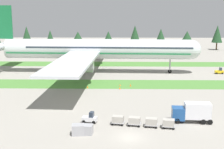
% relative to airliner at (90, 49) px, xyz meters
% --- Properties ---
extents(ground_plane, '(400.00, 400.00, 0.00)m').
position_rel_airliner_xyz_m(ground_plane, '(11.09, -54.54, -7.69)').
color(ground_plane, gray).
extents(grass_strip_near, '(320.00, 11.09, 0.01)m').
position_rel_airliner_xyz_m(grass_strip_near, '(11.09, -17.20, -7.68)').
color(grass_strip_near, '#4C8438').
rests_on(grass_strip_near, ground).
extents(grass_strip_far, '(320.00, 11.09, 0.01)m').
position_rel_airliner_xyz_m(grass_strip_far, '(11.09, 16.98, -7.68)').
color(grass_strip_far, '#4C8438').
rests_on(grass_strip_far, ground).
extents(airliner, '(70.74, 86.55, 21.47)m').
position_rel_airliner_xyz_m(airliner, '(0.00, 0.00, 0.00)').
color(airliner, silver).
rests_on(airliner, ground).
extents(baggage_tug, '(2.79, 1.75, 1.97)m').
position_rel_airliner_xyz_m(baggage_tug, '(4.28, -47.81, -6.87)').
color(baggage_tug, silver).
rests_on(baggage_tug, ground).
extents(cargo_dolly_lead, '(2.44, 1.87, 1.55)m').
position_rel_airliner_xyz_m(cargo_dolly_lead, '(9.22, -48.72, -6.77)').
color(cargo_dolly_lead, '#A3A3A8').
rests_on(cargo_dolly_lead, ground).
extents(cargo_dolly_second, '(2.44, 1.87, 1.55)m').
position_rel_airliner_xyz_m(cargo_dolly_second, '(12.07, -49.25, -6.77)').
color(cargo_dolly_second, '#A3A3A8').
rests_on(cargo_dolly_second, ground).
extents(cargo_dolly_third, '(2.44, 1.87, 1.55)m').
position_rel_airliner_xyz_m(cargo_dolly_third, '(14.92, -49.78, -6.77)').
color(cargo_dolly_third, '#A3A3A8').
rests_on(cargo_dolly_third, ground).
extents(cargo_dolly_fourth, '(2.44, 1.87, 1.55)m').
position_rel_airliner_xyz_m(cargo_dolly_fourth, '(17.77, -50.30, -6.77)').
color(cargo_dolly_fourth, '#A3A3A8').
rests_on(cargo_dolly_fourth, ground).
extents(catering_truck, '(7.10, 2.80, 3.58)m').
position_rel_airliner_xyz_m(catering_truck, '(22.37, -47.25, -5.73)').
color(catering_truck, '#1E4C8E').
rests_on(catering_truck, ground).
extents(pushback_tractor, '(2.65, 1.41, 1.97)m').
position_rel_airliner_xyz_m(pushback_tractor, '(41.52, -1.73, -6.87)').
color(pushback_tractor, yellow).
rests_on(pushback_tractor, ground).
extents(ground_crew_marshaller, '(0.36, 0.56, 1.74)m').
position_rel_airliner_xyz_m(ground_crew_marshaller, '(20.35, -47.76, -6.74)').
color(ground_crew_marshaller, black).
rests_on(ground_crew_marshaller, ground).
extents(ground_crew_loader, '(0.56, 0.36, 1.74)m').
position_rel_airliner_xyz_m(ground_crew_loader, '(25.30, -46.21, -6.74)').
color(ground_crew_loader, black).
rests_on(ground_crew_loader, ground).
extents(uld_container_0, '(2.16, 1.81, 1.69)m').
position_rel_airliner_xyz_m(uld_container_0, '(2.89, -53.48, -6.84)').
color(uld_container_0, '#A3A3A8').
rests_on(uld_container_0, ground).
extents(uld_container_1, '(2.17, 1.82, 1.57)m').
position_rel_airliner_xyz_m(uld_container_1, '(4.19, -53.25, -6.90)').
color(uld_container_1, '#A3A3A8').
rests_on(uld_container_1, ground).
extents(taxiway_marker_0, '(0.44, 0.44, 0.55)m').
position_rel_airliner_xyz_m(taxiway_marker_0, '(9.66, -22.85, -7.41)').
color(taxiway_marker_0, orange).
rests_on(taxiway_marker_0, ground).
extents(taxiway_marker_1, '(0.44, 0.44, 0.61)m').
position_rel_airliner_xyz_m(taxiway_marker_1, '(12.51, -19.67, -7.38)').
color(taxiway_marker_1, orange).
rests_on(taxiway_marker_1, ground).
extents(taxiway_marker_2, '(0.44, 0.44, 0.59)m').
position_rel_airliner_xyz_m(taxiway_marker_2, '(1.31, -22.00, -7.39)').
color(taxiway_marker_2, orange).
rests_on(taxiway_marker_2, ground).
extents(taxiway_marker_3, '(0.44, 0.44, 0.51)m').
position_rel_airliner_xyz_m(taxiway_marker_3, '(9.74, -19.31, -7.43)').
color(taxiway_marker_3, orange).
rests_on(taxiway_marker_3, ground).
extents(distant_tree_line, '(197.22, 11.36, 12.85)m').
position_rel_airliner_xyz_m(distant_tree_line, '(12.83, 65.79, -0.60)').
color(distant_tree_line, '#4C3823').
rests_on(distant_tree_line, ground).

